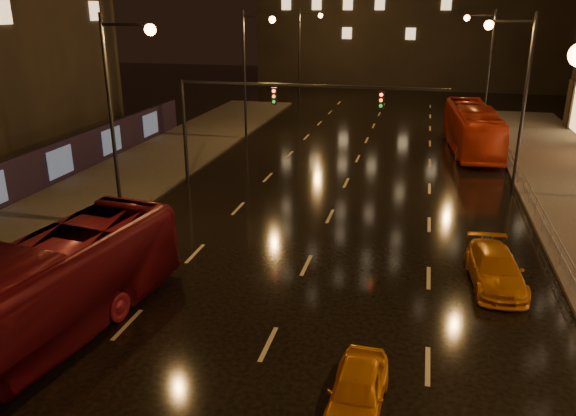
{
  "coord_description": "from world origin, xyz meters",
  "views": [
    {
      "loc": [
        4.24,
        -10.91,
        10.23
      ],
      "look_at": [
        -0.78,
        9.96,
        2.5
      ],
      "focal_mm": 35.0,
      "sensor_mm": 36.0,
      "label": 1
    }
  ],
  "objects_px": {
    "taxi_far": "(495,269)",
    "taxi_near": "(357,391)",
    "bus_curb": "(472,128)",
    "bus_red": "(30,302)"
  },
  "relations": [
    {
      "from": "taxi_near",
      "to": "bus_red",
      "type": "bearing_deg",
      "value": 179.46
    },
    {
      "from": "taxi_far",
      "to": "bus_curb",
      "type": "bearing_deg",
      "value": 84.1
    },
    {
      "from": "bus_red",
      "to": "bus_curb",
      "type": "distance_m",
      "value": 33.85
    },
    {
      "from": "bus_curb",
      "to": "taxi_far",
      "type": "distance_m",
      "value": 22.4
    },
    {
      "from": "taxi_near",
      "to": "bus_curb",
      "type": "bearing_deg",
      "value": 83.36
    },
    {
      "from": "bus_red",
      "to": "taxi_near",
      "type": "distance_m",
      "value": 10.21
    },
    {
      "from": "bus_red",
      "to": "taxi_far",
      "type": "relative_size",
      "value": 2.69
    },
    {
      "from": "taxi_far",
      "to": "taxi_near",
      "type": "bearing_deg",
      "value": -121.71
    },
    {
      "from": "bus_red",
      "to": "taxi_near",
      "type": "xyz_separation_m",
      "value": [
        10.14,
        -0.47,
        -1.1
      ]
    },
    {
      "from": "bus_curb",
      "to": "bus_red",
      "type": "bearing_deg",
      "value": -120.6
    }
  ]
}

